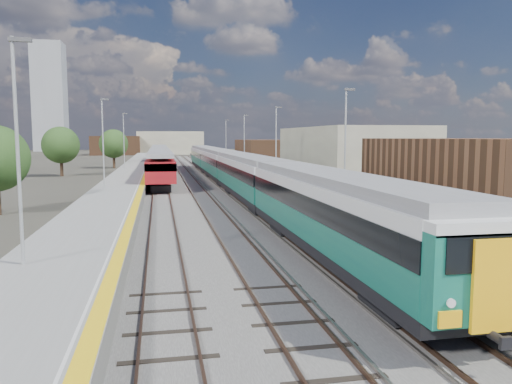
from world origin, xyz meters
name	(u,v)px	position (x,y,z in m)	size (l,w,h in m)	color
ground	(207,181)	(0.00, 50.00, 0.00)	(320.00, 320.00, 0.00)	#47443A
ballast_bed	(187,180)	(-2.25, 52.50, 0.03)	(10.50, 155.00, 0.06)	#565451
tracks	(191,178)	(-1.65, 54.18, 0.11)	(8.96, 160.00, 0.17)	#4C3323
platform_right	(247,175)	(5.28, 52.49, 0.54)	(4.70, 155.00, 8.52)	slate
platform_left	(131,177)	(-9.05, 52.49, 0.52)	(4.30, 155.00, 8.52)	slate
buildings	(113,118)	(-18.12, 138.60, 10.70)	(72.00, 185.50, 40.00)	brown
green_train	(231,168)	(1.50, 39.96, 2.23)	(2.88, 80.23, 3.17)	black
red_train	(160,159)	(-5.50, 64.95, 2.15)	(2.87, 58.28, 3.63)	black
tree_b	(61,145)	(-18.55, 61.46, 4.22)	(4.95, 4.95, 6.71)	#382619
tree_c	(114,144)	(-13.16, 78.74, 4.16)	(4.88, 4.88, 6.61)	#382619
tree_d	(333,148)	(23.71, 71.78, 3.50)	(4.11, 4.11, 5.57)	#382619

